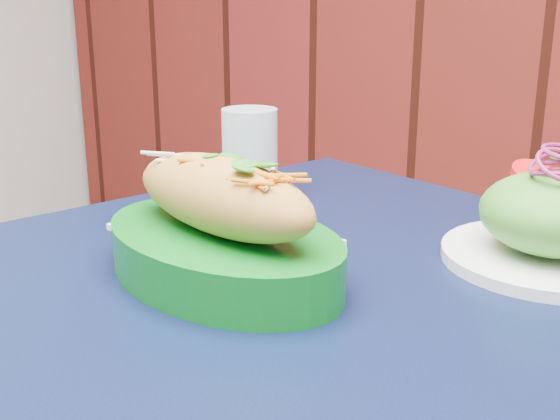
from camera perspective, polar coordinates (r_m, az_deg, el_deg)
The scene contains 4 objects.
cafe_table at distance 0.66m, azimuth 2.57°, elevation -14.35°, with size 0.97×0.97×0.75m.
banh_mi_basket at distance 0.65m, azimuth -4.71°, elevation -1.56°, with size 0.30×0.22×0.12m.
salad_plate at distance 0.74m, azimuth 21.34°, elevation -0.83°, with size 0.21×0.21×0.12m.
water_glass at distance 0.92m, azimuth -2.46°, elevation 4.60°, with size 0.07×0.07×0.12m, color silver.
Camera 1 is at (0.19, 0.89, 1.01)m, focal length 45.00 mm.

